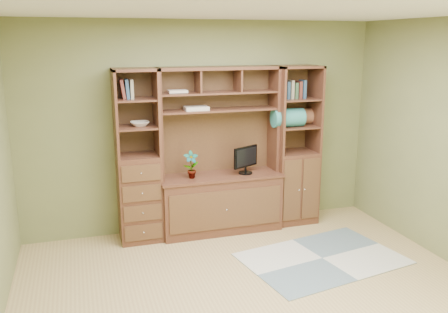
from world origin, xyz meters
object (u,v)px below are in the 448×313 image
object	(u,v)px
center_hutch	(220,152)
monitor	(246,155)
left_tower	(138,157)
right_tower	(295,146)

from	to	relation	value
center_hutch	monitor	distance (m)	0.32
left_tower	monitor	size ratio (longest dim) A/B	4.28
right_tower	left_tower	bearing A→B (deg)	180.00
right_tower	monitor	world-z (taller)	right_tower
right_tower	monitor	xyz separation A→B (m)	(-0.71, -0.07, -0.06)
right_tower	monitor	size ratio (longest dim) A/B	4.28
left_tower	center_hutch	bearing A→B (deg)	-2.29
monitor	center_hutch	bearing A→B (deg)	146.88
center_hutch	right_tower	xyz separation A→B (m)	(1.02, 0.04, 0.00)
center_hutch	right_tower	bearing A→B (deg)	2.23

